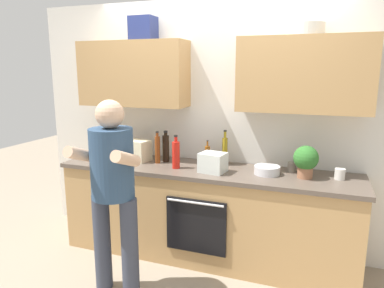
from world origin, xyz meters
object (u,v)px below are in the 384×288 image
Objects in this scene: bottle_oil at (225,151)px; bottle_soy at (166,148)px; bottle_vinegar at (157,149)px; cup_coffee at (340,174)px; grocery_bag_produce at (213,163)px; bottle_hotsauce at (176,154)px; potted_herb at (306,160)px; cup_stoneware at (292,167)px; person_standing at (113,183)px; mixing_bowl at (267,170)px; bottle_syrup at (207,156)px; grocery_bag_rice at (137,150)px; grocery_bag_bread at (103,147)px.

bottle_soy is (-0.60, -0.07, -0.00)m from bottle_oil.
cup_coffee is at bearing 1.33° from bottle_vinegar.
cup_coffee is 1.09m from grocery_bag_produce.
potted_herb is (1.17, 0.10, 0.02)m from bottle_hotsauce.
bottle_oil is 0.60m from bottle_soy.
cup_stoneware is (1.04, 0.24, -0.09)m from bottle_hotsauce.
bottle_soy is (0.06, 0.90, 0.10)m from person_standing.
grocery_bag_produce reaches higher than cup_stoneware.
bottle_vinegar is 0.67m from bottle_oil.
bottle_hotsauce is 1.13× the size of potted_herb.
bottle_hotsauce is 0.48m from bottle_oil.
mixing_bowl is (1.03, -0.10, -0.11)m from bottle_soy.
bottle_syrup is at bearing 7.25° from bottle_vinegar.
person_standing is 5.63× the size of potted_herb.
bottle_soy is at bearing -177.67° from cup_stoneware.
bottle_syrup is 0.80× the size of bottle_soy.
cup_coffee is (1.04, -0.11, -0.10)m from bottle_oil.
bottle_hotsauce is at bearing -15.74° from grocery_bag_rice.
potted_herb reaches higher than bottle_syrup.
potted_herb is at bearing -5.11° from bottle_syrup.
grocery_bag_produce is (-0.68, -0.25, 0.04)m from cup_stoneware.
bottle_vinegar is at bearing 178.90° from mixing_bowl.
person_standing reaches higher than grocery_bag_bread.
person_standing is at bearing -119.37° from bottle_syrup.
person_standing is 1.90m from cup_coffee.
bottle_syrup is 0.21m from grocery_bag_produce.
person_standing is 6.33× the size of grocery_bag_rice.
mixing_bowl is at bearing -5.38° from bottle_soy.
cup_stoneware is (1.23, 0.05, -0.10)m from bottle_soy.
mixing_bowl is (-0.20, -0.15, -0.01)m from cup_stoneware.
grocery_bag_produce is (1.23, -0.09, -0.03)m from grocery_bag_bread.
cup_coffee is 0.41× the size of mixing_bowl.
grocery_bag_bread is (-2.31, -0.07, 0.07)m from cup_coffee.
cup_stoneware is at bearing 13.08° from bottle_hotsauce.
bottle_hotsauce is at bearing -146.77° from bottle_oil.
grocery_bag_rice is at bearing -169.36° from bottle_soy.
bottle_syrup is 0.89× the size of potted_herb.
person_standing is 17.05× the size of cup_coffee.
potted_herb is (0.32, 0.00, 0.12)m from mixing_bowl.
potted_herb is 2.03m from grocery_bag_bread.
cup_stoneware is 0.38× the size of grocery_bag_bread.
cup_coffee is (1.69, 0.87, 0.00)m from person_standing.
bottle_vinegar reaches higher than potted_herb.
bottle_hotsauce is at bearing -166.92° from cup_stoneware.
grocery_bag_bread is at bearing -175.36° from bottle_syrup.
cup_coffee is (1.64, -0.04, -0.10)m from bottle_soy.
bottle_vinegar is at bearing -5.04° from grocery_bag_rice.
potted_herb is 0.81m from grocery_bag_produce.
bottle_oil reaches higher than mixing_bowl.
mixing_bowl is at bearing 0.20° from grocery_bag_bread.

